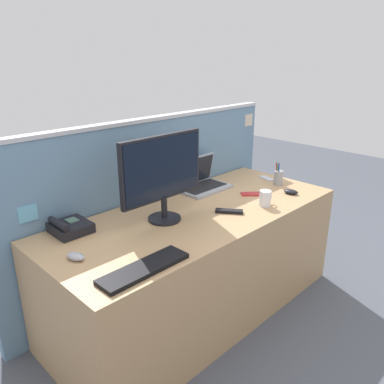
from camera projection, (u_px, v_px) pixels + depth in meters
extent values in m
plane|color=#4C515B|center=(197.00, 308.00, 2.68)|extent=(10.00, 10.00, 0.00)
cube|color=tan|center=(197.00, 262.00, 2.56)|extent=(1.98, 0.82, 0.72)
cube|color=#6084A3|center=(152.00, 208.00, 2.77)|extent=(2.25, 0.06, 1.23)
cube|color=#B7BAC1|center=(149.00, 119.00, 2.56)|extent=(2.25, 0.07, 0.02)
cube|color=beige|center=(249.00, 120.00, 3.27)|extent=(0.09, 0.01, 0.10)
cube|color=#66ADD1|center=(28.00, 214.00, 2.09)|extent=(0.10, 0.01, 0.09)
cube|color=yellow|center=(129.00, 167.00, 2.50)|extent=(0.09, 0.01, 0.09)
cylinder|color=black|center=(165.00, 218.00, 2.32)|extent=(0.20, 0.20, 0.02)
cylinder|color=black|center=(164.00, 207.00, 2.30)|extent=(0.04, 0.04, 0.13)
cube|color=black|center=(162.00, 168.00, 2.22)|extent=(0.57, 0.03, 0.38)
cube|color=black|center=(164.00, 168.00, 2.21)|extent=(0.54, 0.01, 0.35)
cube|color=#9EA0A8|center=(204.00, 188.00, 2.83)|extent=(0.38, 0.25, 0.02)
cube|color=black|center=(203.00, 186.00, 2.83)|extent=(0.34, 0.18, 0.00)
cube|color=#9EA0A8|center=(194.00, 170.00, 2.86)|extent=(0.38, 0.05, 0.21)
cube|color=black|center=(195.00, 171.00, 2.85)|extent=(0.35, 0.04, 0.19)
cube|color=black|center=(71.00, 228.00, 2.16)|extent=(0.19, 0.20, 0.05)
cube|color=#4C6B5B|center=(72.00, 220.00, 2.18)|extent=(0.06, 0.07, 0.01)
cylinder|color=black|center=(58.00, 224.00, 2.10)|extent=(0.04, 0.18, 0.04)
cube|color=black|center=(144.00, 268.00, 1.78)|extent=(0.46, 0.14, 0.02)
ellipsoid|color=black|center=(291.00, 192.00, 2.74)|extent=(0.08, 0.11, 0.03)
ellipsoid|color=#9EA0A8|center=(76.00, 256.00, 1.88)|extent=(0.08, 0.11, 0.03)
cylinder|color=#99999E|center=(278.00, 178.00, 2.91)|extent=(0.07, 0.07, 0.11)
cylinder|color=#238438|center=(278.00, 170.00, 2.89)|extent=(0.03, 0.02, 0.14)
cylinder|color=red|center=(276.00, 171.00, 2.89)|extent=(0.02, 0.01, 0.13)
cylinder|color=black|center=(278.00, 171.00, 2.91)|extent=(0.01, 0.01, 0.12)
cylinder|color=blue|center=(279.00, 172.00, 2.88)|extent=(0.01, 0.01, 0.13)
cube|color=#B7BAC1|center=(267.00, 178.00, 3.06)|extent=(0.10, 0.14, 0.01)
cube|color=#B22323|center=(251.00, 194.00, 2.73)|extent=(0.15, 0.15, 0.01)
cube|color=black|center=(229.00, 211.00, 2.42)|extent=(0.14, 0.16, 0.02)
cylinder|color=white|center=(265.00, 198.00, 2.52)|extent=(0.08, 0.08, 0.10)
torus|color=white|center=(270.00, 196.00, 2.55)|extent=(0.05, 0.01, 0.05)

